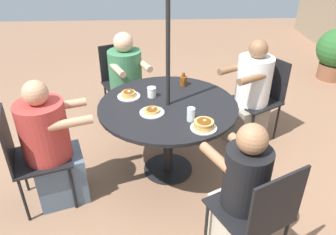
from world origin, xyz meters
The scene contains 18 objects.
ground_plane centered at (0.00, 0.00, 0.00)m, with size 12.00×12.00×0.00m, color #8C664C.
patio_table centered at (0.00, 0.00, 0.64)m, with size 1.25×1.25×0.74m.
umbrella_pole centered at (0.00, 0.00, 1.08)m, with size 0.04×0.04×2.16m, color black.
patio_chair_north centered at (-0.60, 1.06, 0.53)m, with size 0.61×0.61×0.91m.
diner_north centered at (-0.51, 0.90, 0.52)m, with size 0.55×0.60×1.15m.
patio_chair_east centered at (-1.10, -0.51, 0.53)m, with size 0.60×0.60×0.91m.
diner_east centered at (-0.94, -0.43, 0.50)m, with size 0.61×0.54×1.12m.
patio_chair_south centered at (0.39, -1.15, 0.53)m, with size 0.57×0.57×0.91m.
diner_south centered at (0.33, -0.98, 0.51)m, with size 0.52×0.61×1.14m.
patio_chair_west centered at (1.09, 0.53, 0.53)m, with size 0.60×0.60×0.91m.
diner_west centered at (0.93, 0.45, 0.51)m, with size 0.53×0.46×1.10m.
pancake_plate_a centered at (-0.16, -0.36, 0.76)m, with size 0.21×0.21×0.06m.
pancake_plate_b centered at (0.15, -0.14, 0.76)m, with size 0.21×0.21×0.05m.
pancake_plate_c centered at (0.42, 0.26, 0.77)m, with size 0.21×0.21×0.08m.
syrup_bottle centered at (-0.39, 0.17, 0.79)m, with size 0.09×0.07×0.13m.
coffee_cup centered at (-0.16, -0.14, 0.79)m, with size 0.08×0.08×0.09m.
drinking_glass_a centered at (0.29, 0.17, 0.80)m, with size 0.07×0.07×0.11m, color silver.
potted_shrub centered at (-2.13, 2.69, 0.44)m, with size 0.59×0.59×0.79m.
Camera 1 is at (2.57, -0.13, 2.12)m, focal length 35.00 mm.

